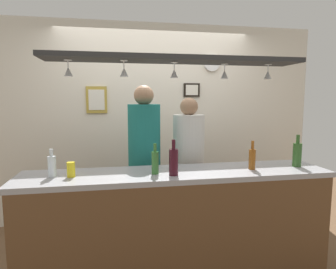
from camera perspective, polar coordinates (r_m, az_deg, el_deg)
ground_plane at (r=3.26m, az=0.34°, el=-22.79°), size 8.00×8.00×0.00m
back_wall at (r=3.93m, az=-2.61°, el=2.32°), size 4.40×0.06×2.60m
bar_counter at (r=2.52m, az=2.53°, el=-15.13°), size 2.70×0.55×0.99m
overhead_glass_rack at (r=2.56m, az=1.65°, el=14.50°), size 2.20×0.36×0.04m
hanging_wineglass_far_left at (r=2.53m, az=-18.95°, el=11.66°), size 0.07×0.07×0.13m
hanging_wineglass_left at (r=2.47m, az=-8.61°, el=12.09°), size 0.07×0.07×0.13m
hanging_wineglass_center_left at (r=2.57m, az=1.22°, el=11.96°), size 0.07×0.07×0.13m
hanging_wineglass_center at (r=2.72m, az=11.00°, el=11.56°), size 0.07×0.07×0.13m
hanging_wineglass_center_right at (r=2.87m, az=18.95°, el=11.07°), size 0.07×0.07×0.13m
person_middle_teal_shirt at (r=3.10m, az=-4.65°, el=-3.34°), size 0.34×0.34×1.76m
person_right_white_patterned_shirt at (r=3.20m, az=4.05°, el=-4.52°), size 0.34×0.34×1.63m
bottle_beer_amber_tall at (r=2.73m, az=16.16°, el=-4.51°), size 0.06×0.06×0.26m
bottle_wine_dark_red at (r=2.41m, az=1.10°, el=-5.28°), size 0.08×0.08×0.30m
bottle_champagne_green at (r=2.98m, az=23.97°, el=-3.52°), size 0.08×0.08×0.30m
bottle_soda_clear at (r=2.55m, az=-21.78°, el=-5.71°), size 0.06×0.06×0.23m
bottle_beer_green_import at (r=2.47m, az=-2.55°, el=-5.37°), size 0.06×0.06×0.26m
drink_can at (r=2.51m, az=-18.47°, el=-6.53°), size 0.07×0.07×0.12m
picture_frame_upper_small at (r=3.97m, az=4.67°, el=8.68°), size 0.22×0.02×0.18m
picture_frame_caricature at (r=3.84m, az=-13.82°, el=6.62°), size 0.26×0.02×0.34m
wall_clock at (r=4.07m, az=8.59°, el=13.68°), size 0.22×0.03×0.22m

